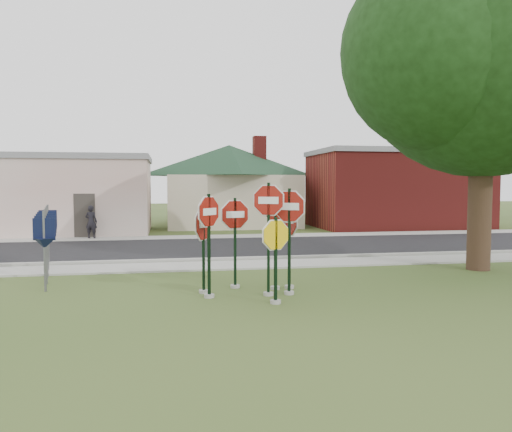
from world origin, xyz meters
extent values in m
plane|color=#344B1C|center=(0.00, 0.00, 0.00)|extent=(120.00, 120.00, 0.00)
cube|color=gray|center=(0.00, 5.50, 0.03)|extent=(60.00, 1.60, 0.06)
cube|color=black|center=(0.00, 10.00, 0.02)|extent=(60.00, 7.00, 0.04)
cube|color=gray|center=(0.00, 14.30, 0.03)|extent=(60.00, 1.60, 0.06)
cube|color=gray|center=(0.00, 6.50, 0.07)|extent=(60.00, 0.20, 0.14)
cylinder|color=gray|center=(0.35, 1.10, 0.04)|extent=(0.24, 0.24, 0.08)
cube|color=black|center=(0.35, 1.10, 1.35)|extent=(0.07, 0.07, 2.69)
cylinder|color=white|center=(0.35, 1.10, 2.27)|extent=(0.98, 0.39, 1.04)
cylinder|color=maroon|center=(0.35, 1.10, 2.27)|extent=(0.91, 0.36, 0.96)
cube|color=white|center=(0.35, 1.10, 2.27)|extent=(0.45, 0.18, 0.17)
cylinder|color=gray|center=(0.34, 0.28, 0.04)|extent=(0.24, 0.24, 0.08)
cube|color=black|center=(0.34, 0.28, 0.96)|extent=(0.07, 0.07, 1.93)
cylinder|color=white|center=(0.34, 0.28, 1.53)|extent=(0.90, 0.38, 0.97)
cylinder|color=#E0B30C|center=(0.34, 0.28, 1.53)|extent=(0.84, 0.36, 0.89)
cylinder|color=gray|center=(-1.06, 1.13, 0.04)|extent=(0.24, 0.24, 0.08)
cube|color=black|center=(-1.06, 1.13, 1.22)|extent=(0.08, 0.08, 2.43)
cylinder|color=white|center=(-1.06, 1.13, 2.02)|extent=(0.72, 0.75, 1.02)
cylinder|color=maroon|center=(-1.06, 1.13, 2.02)|extent=(0.67, 0.70, 0.95)
cube|color=white|center=(-1.06, 1.13, 2.02)|extent=(0.33, 0.35, 0.16)
cylinder|color=gray|center=(0.86, 1.13, 0.04)|extent=(0.24, 0.24, 0.08)
cube|color=black|center=(0.86, 1.13, 1.28)|extent=(0.08, 0.07, 2.55)
cylinder|color=white|center=(0.86, 1.13, 2.13)|extent=(0.92, 0.57, 1.07)
cylinder|color=maroon|center=(0.86, 1.13, 2.13)|extent=(0.86, 0.53, 0.99)
cube|color=white|center=(0.86, 1.13, 2.13)|extent=(0.43, 0.27, 0.17)
cylinder|color=gray|center=(0.66, 1.75, 0.04)|extent=(0.24, 0.24, 0.08)
cube|color=black|center=(0.66, 1.75, 1.24)|extent=(0.08, 0.07, 2.48)
cylinder|color=white|center=(0.66, 1.75, 2.08)|extent=(0.90, 0.43, 0.99)
cylinder|color=maroon|center=(0.66, 1.75, 2.08)|extent=(0.84, 0.40, 0.91)
cube|color=white|center=(0.66, 1.75, 2.08)|extent=(0.42, 0.20, 0.16)
cylinder|color=gray|center=(-0.32, 2.12, 0.04)|extent=(0.24, 0.24, 0.08)
cube|color=black|center=(-0.32, 2.12, 1.15)|extent=(0.07, 0.06, 2.31)
cylinder|color=white|center=(-0.32, 2.12, 1.89)|extent=(1.03, 0.22, 1.04)
cylinder|color=maroon|center=(-0.32, 2.12, 1.89)|extent=(0.95, 0.21, 0.97)
cube|color=white|center=(-0.32, 2.12, 1.89)|extent=(0.47, 0.10, 0.17)
cylinder|color=gray|center=(1.04, 1.81, 0.04)|extent=(0.24, 0.24, 0.08)
cube|color=black|center=(1.04, 1.81, 1.11)|extent=(0.06, 0.07, 2.22)
cylinder|color=white|center=(1.04, 1.81, 1.76)|extent=(0.26, 1.13, 1.16)
cylinder|color=maroon|center=(1.04, 1.81, 1.76)|extent=(0.25, 1.05, 1.07)
cube|color=white|center=(1.04, 1.81, 1.76)|extent=(0.12, 0.52, 0.18)
cylinder|color=gray|center=(-1.15, 1.64, 0.04)|extent=(0.24, 0.24, 0.08)
cube|color=black|center=(-1.15, 1.64, 1.08)|extent=(0.07, 0.08, 2.17)
cylinder|color=white|center=(-1.15, 1.64, 1.70)|extent=(0.58, 1.03, 1.17)
cylinder|color=maroon|center=(-1.15, 1.64, 1.70)|extent=(0.54, 0.95, 1.08)
cube|color=white|center=(-1.15, 1.64, 1.70)|extent=(0.27, 0.47, 0.19)
cube|color=#59595E|center=(-5.00, 2.50, 1.00)|extent=(0.05, 0.05, 2.00)
cube|color=black|center=(-5.00, 2.50, 1.55)|extent=(0.55, 0.13, 0.55)
cone|color=black|center=(-5.00, 2.50, 1.20)|extent=(0.65, 0.65, 0.25)
cube|color=#59595E|center=(-5.20, 3.50, 1.00)|extent=(0.05, 0.05, 2.00)
cube|color=black|center=(-5.20, 3.50, 1.55)|extent=(0.55, 0.09, 0.55)
cone|color=black|center=(-5.20, 3.50, 1.20)|extent=(0.62, 0.62, 0.25)
cube|color=#59595E|center=(-5.40, 4.50, 1.00)|extent=(0.05, 0.05, 2.00)
cube|color=black|center=(-5.40, 4.50, 1.55)|extent=(0.55, 0.05, 0.55)
cone|color=black|center=(-5.40, 4.50, 1.20)|extent=(0.58, 0.58, 0.25)
cube|color=#59595E|center=(-5.60, 5.50, 1.00)|extent=(0.05, 0.05, 2.00)
cube|color=black|center=(-5.60, 5.50, 1.55)|extent=(0.55, 0.05, 0.55)
cone|color=black|center=(-5.60, 5.50, 1.20)|extent=(0.58, 0.58, 0.25)
cube|color=#59595E|center=(-5.80, 6.50, 1.00)|extent=(0.05, 0.05, 2.00)
cube|color=black|center=(-5.80, 6.50, 1.55)|extent=(0.55, 0.09, 0.55)
cone|color=black|center=(-5.80, 6.50, 1.20)|extent=(0.62, 0.62, 0.25)
cube|color=silver|center=(-9.00, 18.00, 2.00)|extent=(12.00, 6.00, 4.00)
cube|color=gray|center=(-9.00, 18.00, 4.05)|extent=(12.20, 6.20, 0.30)
cube|color=#332D28|center=(-6.00, 15.02, 1.10)|extent=(1.00, 0.10, 2.20)
cube|color=#BBB095|center=(2.00, 22.00, 1.60)|extent=(8.00, 8.00, 3.20)
pyramid|color=black|center=(2.00, 22.00, 5.20)|extent=(11.60, 11.60, 2.00)
cube|color=maroon|center=(4.00, 22.00, 5.00)|extent=(0.80, 0.80, 1.60)
cube|color=maroon|center=(12.00, 18.50, 2.25)|extent=(10.00, 6.00, 4.50)
cube|color=gray|center=(12.00, 18.50, 4.60)|extent=(10.20, 6.20, 0.30)
cube|color=white|center=(10.00, 15.55, 2.60)|extent=(2.00, 0.08, 0.90)
cylinder|color=#312115|center=(7.50, 3.50, 2.64)|extent=(0.70, 0.70, 5.28)
sphere|color=black|center=(7.50, 3.50, 6.79)|extent=(7.86, 7.86, 7.86)
cylinder|color=#312115|center=(22.00, 26.00, 2.00)|extent=(0.50, 0.50, 4.00)
sphere|color=black|center=(22.00, 26.00, 5.60)|extent=(5.60, 5.60, 5.60)
imported|color=black|center=(-5.62, 14.45, 0.86)|extent=(0.66, 0.53, 1.59)
camera|label=1|loc=(-2.01, -10.42, 2.65)|focal=35.00mm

